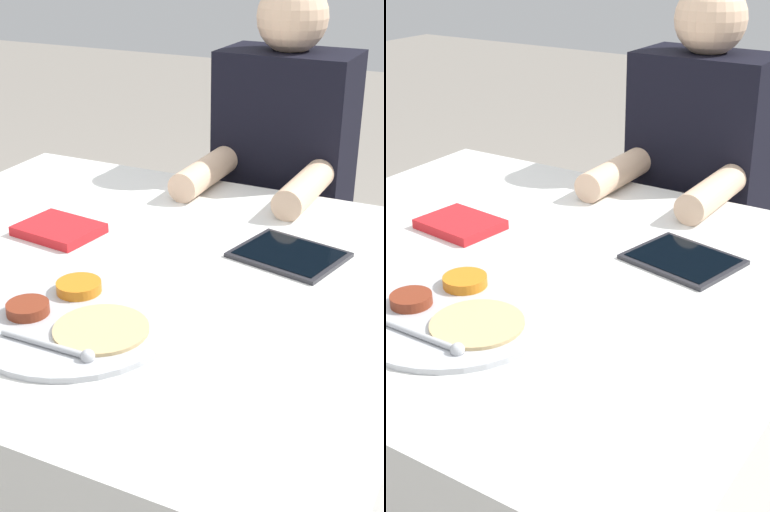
% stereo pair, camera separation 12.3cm
% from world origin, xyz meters
% --- Properties ---
extents(dining_table, '(1.13, 1.02, 0.72)m').
position_xyz_m(dining_table, '(0.00, 0.00, 0.36)').
color(dining_table, silver).
rests_on(dining_table, ground_plane).
extents(thali_tray, '(0.34, 0.34, 0.03)m').
position_xyz_m(thali_tray, '(0.04, -0.22, 0.73)').
color(thali_tray, '#B7BABF').
rests_on(thali_tray, dining_table).
extents(red_notebook, '(0.17, 0.14, 0.02)m').
position_xyz_m(red_notebook, '(-0.19, 0.06, 0.73)').
color(red_notebook, silver).
rests_on(red_notebook, dining_table).
extents(tablet_device, '(0.22, 0.19, 0.01)m').
position_xyz_m(tablet_device, '(0.27, 0.16, 0.72)').
color(tablet_device, '#28282D').
rests_on(tablet_device, dining_table).
extents(person_diner, '(0.33, 0.46, 1.18)m').
position_xyz_m(person_diner, '(0.08, 0.67, 0.56)').
color(person_diner, black).
rests_on(person_diner, ground_plane).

